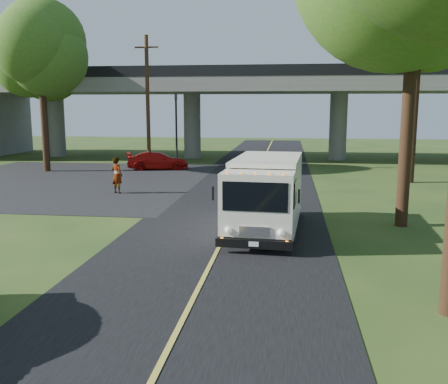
% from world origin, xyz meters
% --- Properties ---
extents(ground, '(120.00, 120.00, 0.00)m').
position_xyz_m(ground, '(0.00, 0.00, 0.00)').
color(ground, '#254117').
rests_on(ground, ground).
extents(road, '(7.00, 90.00, 0.02)m').
position_xyz_m(road, '(0.00, 10.00, 0.01)').
color(road, black).
rests_on(road, ground).
extents(parking_lot, '(16.00, 18.00, 0.01)m').
position_xyz_m(parking_lot, '(-11.00, 18.00, 0.01)').
color(parking_lot, black).
rests_on(parking_lot, ground).
extents(lane_line, '(0.12, 90.00, 0.01)m').
position_xyz_m(lane_line, '(0.00, 10.00, 0.03)').
color(lane_line, gold).
rests_on(lane_line, road).
extents(overpass, '(54.00, 10.00, 7.30)m').
position_xyz_m(overpass, '(0.00, 32.00, 4.56)').
color(overpass, slate).
rests_on(overpass, ground).
extents(traffic_signal, '(0.18, 0.22, 5.20)m').
position_xyz_m(traffic_signal, '(-6.00, 26.00, 3.20)').
color(traffic_signal, black).
rests_on(traffic_signal, ground).
extents(utility_pole, '(1.60, 0.26, 9.00)m').
position_xyz_m(utility_pole, '(-7.50, 24.00, 4.59)').
color(utility_pole, '#472D19').
rests_on(utility_pole, ground).
extents(tree_right_far, '(5.77, 5.67, 10.99)m').
position_xyz_m(tree_right_far, '(9.21, 19.84, 8.30)').
color(tree_right_far, '#382314').
rests_on(tree_right_far, ground).
extents(tree_left_lot, '(5.60, 5.50, 10.50)m').
position_xyz_m(tree_left_lot, '(-13.79, 21.84, 7.90)').
color(tree_left_lot, '#382314').
rests_on(tree_left_lot, ground).
extents(tree_left_far, '(5.26, 5.16, 9.89)m').
position_xyz_m(tree_left_far, '(-16.79, 27.84, 7.45)').
color(tree_left_far, '#382314').
rests_on(tree_left_far, ground).
extents(step_van, '(2.62, 6.20, 2.55)m').
position_xyz_m(step_van, '(1.32, 7.57, 1.39)').
color(step_van, silver).
rests_on(step_van, ground).
extents(red_sedan, '(4.47, 2.58, 1.22)m').
position_xyz_m(red_sedan, '(-6.88, 23.95, 0.61)').
color(red_sedan, '#B40F0B').
rests_on(red_sedan, ground).
extents(pedestrian, '(0.80, 0.71, 1.84)m').
position_xyz_m(pedestrian, '(-6.40, 14.29, 0.92)').
color(pedestrian, gray).
rests_on(pedestrian, ground).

